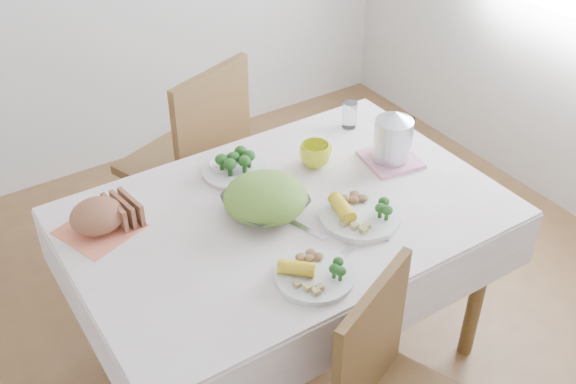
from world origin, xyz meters
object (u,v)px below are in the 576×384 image
dinner_plate_left (315,276)px  dinner_plate_right (360,216)px  chair_far (184,169)px  dining_table (286,289)px  electric_kettle (393,135)px  salad_bowl (266,205)px  yellow_mug (315,155)px

dinner_plate_left → dinner_plate_right: dinner_plate_right is taller
chair_far → dining_table: bearing=71.3°
dinner_plate_left → electric_kettle: electric_kettle is taller
dining_table → salad_bowl: size_ratio=5.08×
dining_table → dinner_plate_left: size_ratio=5.51×
dinner_plate_left → yellow_mug: yellow_mug is taller
dining_table → dinner_plate_right: 0.47m
dinner_plate_left → electric_kettle: bearing=31.3°
yellow_mug → electric_kettle: size_ratio=0.58×
dinner_plate_left → dinner_plate_right: (0.30, 0.16, 0.00)m
chair_far → electric_kettle: electric_kettle is taller
yellow_mug → salad_bowl: bearing=-154.2°
chair_far → dinner_plate_right: (0.21, -1.02, 0.31)m
chair_far → dinner_plate_left: (-0.10, -1.18, 0.31)m
chair_far → dinner_plate_right: size_ratio=3.60×
yellow_mug → electric_kettle: electric_kettle is taller
dining_table → electric_kettle: (0.51, 0.04, 0.51)m
chair_far → yellow_mug: bearing=91.9°
chair_far → dinner_plate_left: chair_far is taller
chair_far → dinner_plate_left: size_ratio=4.02×
electric_kettle → dinner_plate_right: bearing=-133.2°
dinner_plate_left → yellow_mug: bearing=55.0°
chair_far → electric_kettle: (0.53, -0.80, 0.42)m
chair_far → electric_kettle: size_ratio=5.00×
dining_table → electric_kettle: bearing=4.6°
dinner_plate_right → dinner_plate_left: bearing=-152.2°
dinner_plate_right → electric_kettle: electric_kettle is taller
dinner_plate_right → electric_kettle: size_ratio=1.39×
dinner_plate_left → salad_bowl: bearing=82.6°
salad_bowl → yellow_mug: yellow_mug is taller
salad_bowl → dinner_plate_right: 0.33m
salad_bowl → electric_kettle: 0.59m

